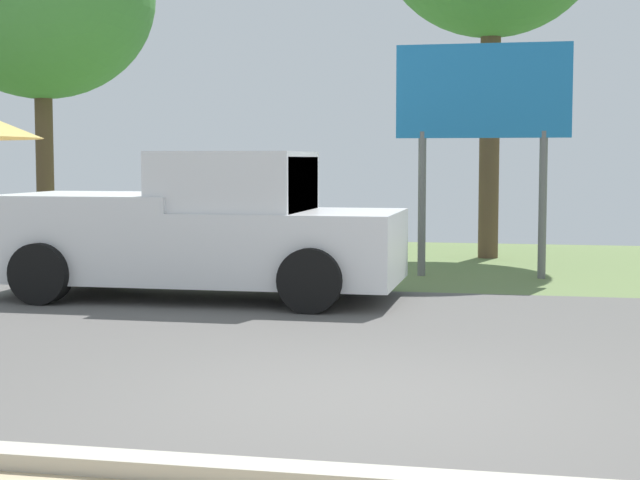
# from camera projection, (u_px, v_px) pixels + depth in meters

# --- Properties ---
(ground_plane) EXTENTS (40.00, 22.00, 0.20)m
(ground_plane) POSITION_uv_depth(u_px,v_px,m) (401.00, 336.00, 10.28)
(ground_plane) COLOR #565451
(pickup_truck) EXTENTS (5.20, 2.28, 1.88)m
(pickup_truck) POSITION_uv_depth(u_px,v_px,m) (200.00, 230.00, 12.75)
(pickup_truck) COLOR silver
(pickup_truck) RESTS_ON ground_plane
(roadside_billboard) EXTENTS (2.60, 0.12, 3.50)m
(roadside_billboard) POSITION_uv_depth(u_px,v_px,m) (483.00, 108.00, 14.80)
(roadside_billboard) COLOR slate
(roadside_billboard) RESTS_ON ground_plane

